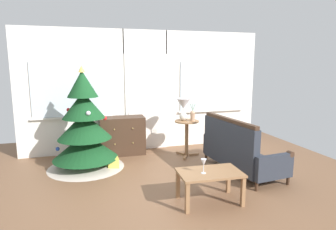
{
  "coord_description": "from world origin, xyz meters",
  "views": [
    {
      "loc": [
        -1.33,
        -4.11,
        1.85
      ],
      "look_at": [
        0.05,
        0.55,
        1.0
      ],
      "focal_mm": 31.42,
      "sensor_mm": 36.0,
      "label": 1
    }
  ],
  "objects": [
    {
      "name": "ground_plane",
      "position": [
        0.0,
        0.0,
        0.0
      ],
      "size": [
        6.76,
        6.76,
        0.0
      ],
      "primitive_type": "plane",
      "color": "brown"
    },
    {
      "name": "back_wall_with_door",
      "position": [
        0.0,
        2.08,
        1.28
      ],
      "size": [
        5.2,
        0.14,
        2.55
      ],
      "color": "white",
      "rests_on": "ground"
    },
    {
      "name": "christmas_tree",
      "position": [
        -1.31,
        1.17,
        0.67
      ],
      "size": [
        1.35,
        1.35,
        1.83
      ],
      "color": "#4C331E",
      "rests_on": "ground"
    },
    {
      "name": "dresser_cabinet",
      "position": [
        -0.56,
        1.79,
        0.39
      ],
      "size": [
        0.91,
        0.46,
        0.78
      ],
      "color": "#3D281C",
      "rests_on": "ground"
    },
    {
      "name": "settee_sofa",
      "position": [
        1.19,
        0.19,
        0.38
      ],
      "size": [
        0.86,
        1.67,
        0.96
      ],
      "color": "#3D281C",
      "rests_on": "ground"
    },
    {
      "name": "side_table",
      "position": [
        0.66,
        1.29,
        0.52
      ],
      "size": [
        0.5,
        0.48,
        0.73
      ],
      "color": "#8E6642",
      "rests_on": "ground"
    },
    {
      "name": "table_lamp",
      "position": [
        0.6,
        1.33,
        1.02
      ],
      "size": [
        0.28,
        0.28,
        0.44
      ],
      "color": "silver",
      "rests_on": "side_table"
    },
    {
      "name": "flower_vase",
      "position": [
        0.76,
        1.23,
        0.85
      ],
      "size": [
        0.11,
        0.1,
        0.35
      ],
      "color": "tan",
      "rests_on": "side_table"
    },
    {
      "name": "coffee_table",
      "position": [
        0.26,
        -0.7,
        0.37
      ],
      "size": [
        0.86,
        0.56,
        0.43
      ],
      "color": "#8E6642",
      "rests_on": "ground"
    },
    {
      "name": "wine_glass",
      "position": [
        0.16,
        -0.73,
        0.57
      ],
      "size": [
        0.08,
        0.08,
        0.2
      ],
      "color": "silver",
      "rests_on": "coffee_table"
    },
    {
      "name": "gift_box",
      "position": [
        -0.84,
        1.0,
        0.1
      ],
      "size": [
        0.19,
        0.17,
        0.19
      ],
      "primitive_type": "cube",
      "color": "#D8C64C",
      "rests_on": "ground"
    }
  ]
}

